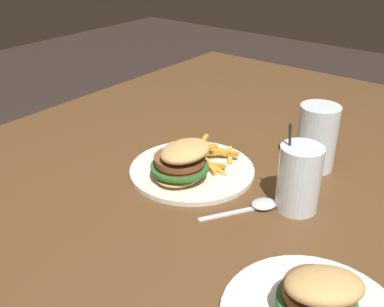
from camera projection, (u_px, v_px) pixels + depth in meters
name	position (u px, v px, depth m)	size (l,w,h in m)	color
dining_table	(247.00, 230.00, 0.96)	(1.64, 1.36, 0.71)	brown
meal_plate_near	(187.00, 165.00, 0.93)	(0.27, 0.27, 0.10)	silver
beer_glass	(317.00, 140.00, 0.95)	(0.08, 0.08, 0.14)	silver
juice_glass	(299.00, 181.00, 0.82)	(0.08, 0.08, 0.17)	silver
spoon	(260.00, 205.00, 0.84)	(0.14, 0.10, 0.01)	silver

